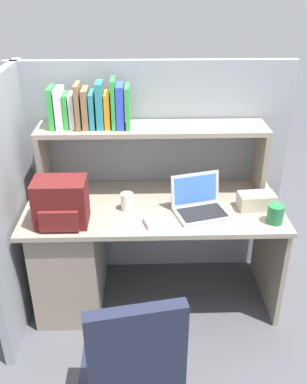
{
  "coord_description": "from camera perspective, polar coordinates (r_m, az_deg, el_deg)",
  "views": [
    {
      "loc": [
        -0.07,
        -2.33,
        2.05
      ],
      "look_at": [
        0.0,
        -0.05,
        0.85
      ],
      "focal_mm": 39.94,
      "sensor_mm": 36.0,
      "label": 1
    }
  ],
  "objects": [
    {
      "name": "cubicle_partition_left",
      "position": [
        2.73,
        -18.13,
        -1.64
      ],
      "size": [
        0.05,
        1.06,
        1.55
      ],
      "primitive_type": "cube",
      "color": "gray",
      "rests_on": "ground_plane"
    },
    {
      "name": "paper_cup",
      "position": [
        2.62,
        -3.55,
        -1.28
      ],
      "size": [
        0.08,
        0.08,
        0.11
      ],
      "primitive_type": "cylinder",
      "color": "white",
      "rests_on": "desk"
    },
    {
      "name": "snack_canister",
      "position": [
        2.58,
        15.96,
        -2.84
      ],
      "size": [
        0.1,
        0.1,
        0.11
      ],
      "primitive_type": "cylinder",
      "color": "#26723F",
      "rests_on": "desk"
    },
    {
      "name": "reference_books_on_shelf",
      "position": [
        2.66,
        -8.34,
        11.14
      ],
      "size": [
        0.48,
        0.18,
        0.3
      ],
      "color": "green",
      "rests_on": "overhead_hutch"
    },
    {
      "name": "tissue_box",
      "position": [
        2.7,
        13.56,
        -1.18
      ],
      "size": [
        0.23,
        0.14,
        0.1
      ],
      "primitive_type": "cube",
      "rotation": [
        0.0,
        0.0,
        0.08
      ],
      "color": "#BFB299",
      "rests_on": "desk"
    },
    {
      "name": "ground_plane",
      "position": [
        3.11,
        -0.03,
        -13.56
      ],
      "size": [
        8.0,
        8.0,
        0.0
      ],
      "primitive_type": "plane",
      "color": "#4C4C51"
    },
    {
      "name": "laptop",
      "position": [
        2.61,
        6.13,
        -1.64
      ],
      "size": [
        0.36,
        0.32,
        0.22
      ],
      "color": "#B7BABF",
      "rests_on": "desk"
    },
    {
      "name": "office_chair",
      "position": [
        2.13,
        -2.77,
        -23.32
      ],
      "size": [
        0.52,
        0.52,
        0.93
      ],
      "rotation": [
        0.0,
        0.0,
        3.32
      ],
      "color": "black",
      "rests_on": "ground_plane"
    },
    {
      "name": "desk",
      "position": [
        2.88,
        -7.87,
        -7.52
      ],
      "size": [
        1.6,
        0.7,
        0.73
      ],
      "color": "gray",
      "rests_on": "ground_plane"
    },
    {
      "name": "computer_mouse",
      "position": [
        2.48,
        -0.43,
        -4.08
      ],
      "size": [
        0.09,
        0.12,
        0.03
      ],
      "primitive_type": "cube",
      "rotation": [
        0.0,
        0.0,
        0.28
      ],
      "color": "silver",
      "rests_on": "desk"
    },
    {
      "name": "backpack",
      "position": [
        2.49,
        -12.28,
        -1.47
      ],
      "size": [
        0.3,
        0.23,
        0.28
      ],
      "color": "#591919",
      "rests_on": "desk"
    },
    {
      "name": "overhead_hutch",
      "position": [
        2.71,
        -0.16,
        6.81
      ],
      "size": [
        1.44,
        0.28,
        0.45
      ],
      "color": "gray",
      "rests_on": "desk"
    },
    {
      "name": "cubicle_partition_rear",
      "position": [
        3.0,
        -0.24,
        2.56
      ],
      "size": [
        1.84,
        0.05,
        1.55
      ],
      "primitive_type": "cube",
      "color": "gray",
      "rests_on": "ground_plane"
    }
  ]
}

